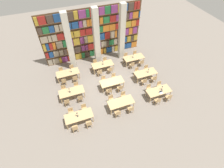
{
  "coord_description": "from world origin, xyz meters",
  "views": [
    {
      "loc": [
        -3.85,
        -10.63,
        12.25
      ],
      "look_at": [
        0.0,
        -0.26,
        0.7
      ],
      "focal_mm": 28.0,
      "sensor_mm": 36.0,
      "label": 1
    }
  ],
  "objects_px": {
    "reading_table_2": "(159,91)",
    "chair_12": "(67,102)",
    "desk_lamp_3": "(148,70)",
    "reading_table_7": "(103,65)",
    "desk_lamp_5": "(103,62)",
    "reading_table_5": "(146,73)",
    "laptop": "(161,92)",
    "chair_25": "(61,71)",
    "chair_22": "(154,79)",
    "reading_table_3": "(72,92)",
    "pillar_right": "(122,33)",
    "chair_2": "(89,124)",
    "desk_lamp_2": "(69,90)",
    "chair_8": "(158,101)",
    "desk_lamp_1": "(162,87)",
    "chair_18": "(120,88)",
    "chair_28": "(100,72)",
    "chair_15": "(76,86)",
    "pillar_left": "(69,43)",
    "chair_1": "(71,112)",
    "reading_table_8": "(134,58)",
    "chair_27": "(72,69)",
    "reading_table_1": "(121,102)",
    "chair_0": "(75,128)",
    "chair_31": "(105,61)",
    "chair_34": "(141,63)",
    "chair_16": "(109,91)",
    "chair_5": "(111,99)",
    "chair_6": "(131,109)",
    "chair_26": "(75,79)",
    "chair_33": "(126,56)",
    "desk_lamp_6": "(133,55)",
    "chair_13": "(64,89)",
    "chair_30": "(110,70)",
    "chair_32": "(132,65)",
    "reading_table_0": "(79,116)",
    "chair_24": "(64,81)",
    "reading_table_4": "(112,82)",
    "chair_11": "(159,85)",
    "chair_19": "(114,77)",
    "reading_table_6": "(68,73)",
    "chair_23": "(146,69)",
    "chair_9": "(149,88)",
    "desk_lamp_4": "(71,69)",
    "chair_4": "(118,113)"
  },
  "relations": [
    {
      "from": "reading_table_7",
      "to": "chair_24",
      "type": "bearing_deg",
      "value": -169.15
    },
    {
      "from": "chair_6",
      "to": "chair_26",
      "type": "relative_size",
      "value": 1.0
    },
    {
      "from": "chair_12",
      "to": "desk_lamp_6",
      "type": "distance_m",
      "value": 8.41
    },
    {
      "from": "chair_27",
      "to": "chair_9",
      "type": "bearing_deg",
      "value": 139.72
    },
    {
      "from": "chair_13",
      "to": "desk_lamp_5",
      "type": "distance_m",
      "value": 4.72
    },
    {
      "from": "chair_8",
      "to": "chair_11",
      "type": "distance_m",
      "value": 1.89
    },
    {
      "from": "reading_table_0",
      "to": "desk_lamp_4",
      "type": "relative_size",
      "value": 4.39
    },
    {
      "from": "laptop",
      "to": "desk_lamp_6",
      "type": "xyz_separation_m",
      "value": [
        -0.17,
        5.41,
        0.25
      ]
    },
    {
      "from": "reading_table_2",
      "to": "chair_12",
      "type": "xyz_separation_m",
      "value": [
        -7.84,
        1.8,
        -0.22
      ]
    },
    {
      "from": "chair_2",
      "to": "chair_19",
      "type": "height_order",
      "value": "same"
    },
    {
      "from": "laptop",
      "to": "chair_25",
      "type": "height_order",
      "value": "laptop"
    },
    {
      "from": "reading_table_8",
      "to": "chair_5",
      "type": "bearing_deg",
      "value": -134.14
    },
    {
      "from": "desk_lamp_3",
      "to": "reading_table_7",
      "type": "xyz_separation_m",
      "value": [
        -3.76,
        2.7,
        -0.38
      ]
    },
    {
      "from": "chair_1",
      "to": "chair_25",
      "type": "distance_m",
      "value": 5.25
    },
    {
      "from": "desk_lamp_2",
      "to": "chair_34",
      "type": "height_order",
      "value": "desk_lamp_2"
    },
    {
      "from": "chair_6",
      "to": "reading_table_4",
      "type": "bearing_deg",
      "value": 97.93
    },
    {
      "from": "chair_8",
      "to": "desk_lamp_1",
      "type": "xyz_separation_m",
      "value": [
        0.81,
        0.82,
        0.57
      ]
    },
    {
      "from": "chair_2",
      "to": "desk_lamp_2",
      "type": "xyz_separation_m",
      "value": [
        -0.76,
        3.45,
        0.62
      ]
    },
    {
      "from": "reading_table_6",
      "to": "chair_33",
      "type": "bearing_deg",
      "value": 6.25
    },
    {
      "from": "pillar_left",
      "to": "chair_26",
      "type": "relative_size",
      "value": 6.8
    },
    {
      "from": "pillar_left",
      "to": "chair_28",
      "type": "bearing_deg",
      "value": -46.01
    },
    {
      "from": "reading_table_2",
      "to": "reading_table_8",
      "type": "relative_size",
      "value": 1.0
    },
    {
      "from": "chair_28",
      "to": "chair_23",
      "type": "bearing_deg",
      "value": -13.69
    },
    {
      "from": "chair_19",
      "to": "chair_31",
      "type": "distance_m",
      "value": 2.68
    },
    {
      "from": "chair_27",
      "to": "reading_table_8",
      "type": "xyz_separation_m",
      "value": [
        6.55,
        -0.83,
        0.22
      ]
    },
    {
      "from": "chair_27",
      "to": "reading_table_1",
      "type": "bearing_deg",
      "value": 116.6
    },
    {
      "from": "chair_9",
      "to": "chair_5",
      "type": "bearing_deg",
      "value": -0.02
    },
    {
      "from": "pillar_left",
      "to": "chair_13",
      "type": "distance_m",
      "value": 4.44
    },
    {
      "from": "reading_table_4",
      "to": "chair_25",
      "type": "bearing_deg",
      "value": 140.52
    },
    {
      "from": "chair_0",
      "to": "reading_table_7",
      "type": "relative_size",
      "value": 0.4
    },
    {
      "from": "laptop",
      "to": "chair_22",
      "type": "relative_size",
      "value": 0.36
    },
    {
      "from": "chair_22",
      "to": "reading_table_3",
      "type": "bearing_deg",
      "value": 173.65
    },
    {
      "from": "pillar_right",
      "to": "reading_table_2",
      "type": "height_order",
      "value": "pillar_right"
    },
    {
      "from": "reading_table_0",
      "to": "desk_lamp_5",
      "type": "bearing_deg",
      "value": 54.68
    },
    {
      "from": "chair_30",
      "to": "chair_32",
      "type": "xyz_separation_m",
      "value": [
        2.41,
        -0.08,
        0.0
      ]
    },
    {
      "from": "pillar_left",
      "to": "pillar_right",
      "type": "xyz_separation_m",
      "value": [
        5.4,
        0.0,
        0.0
      ]
    },
    {
      "from": "desk_lamp_5",
      "to": "reading_table_5",
      "type": "bearing_deg",
      "value": -36.99
    },
    {
      "from": "chair_15",
      "to": "chair_16",
      "type": "height_order",
      "value": "same"
    },
    {
      "from": "chair_15",
      "to": "pillar_left",
      "type": "bearing_deg",
      "value": -96.92
    },
    {
      "from": "reading_table_0",
      "to": "chair_24",
      "type": "xyz_separation_m",
      "value": [
        -0.45,
        4.48,
        -0.22
      ]
    },
    {
      "from": "desk_lamp_2",
      "to": "chair_31",
      "type": "xyz_separation_m",
      "value": [
        4.39,
        3.38,
        -0.62
      ]
    },
    {
      "from": "reading_table_0",
      "to": "chair_5",
      "type": "xyz_separation_m",
      "value": [
        3.01,
        0.89,
        -0.22
      ]
    },
    {
      "from": "chair_28",
      "to": "chair_8",
      "type": "bearing_deg",
      "value": -55.29
    },
    {
      "from": "laptop",
      "to": "chair_4",
      "type": "bearing_deg",
      "value": -173.57
    },
    {
      "from": "chair_12",
      "to": "reading_table_5",
      "type": "distance_m",
      "value": 7.88
    },
    {
      "from": "chair_0",
      "to": "reading_table_2",
      "type": "distance_m",
      "value": 7.77
    },
    {
      "from": "chair_0",
      "to": "chair_11",
      "type": "relative_size",
      "value": 1.0
    },
    {
      "from": "chair_11",
      "to": "chair_13",
      "type": "bearing_deg",
      "value": -17.02
    },
    {
      "from": "chair_28",
      "to": "chair_33",
      "type": "distance_m",
      "value": 3.8
    },
    {
      "from": "chair_2",
      "to": "chair_18",
      "type": "bearing_deg",
      "value": 35.65
    }
  ]
}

